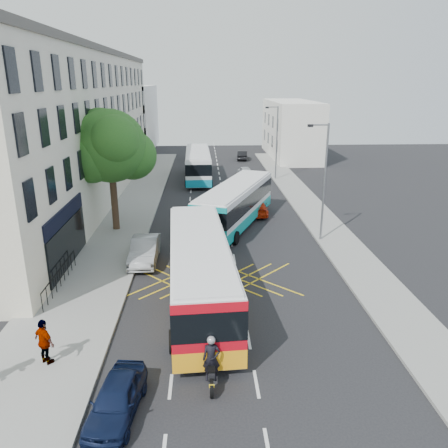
{
  "coord_description": "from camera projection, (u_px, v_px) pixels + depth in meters",
  "views": [
    {
      "loc": [
        -1.85,
        -16.54,
        10.79
      ],
      "look_at": [
        -0.63,
        9.48,
        2.2
      ],
      "focal_mm": 35.0,
      "sensor_mm": 36.0,
      "label": 1
    }
  ],
  "objects": [
    {
      "name": "parked_car_blue",
      "position": [
        116.0,
        399.0,
        14.64
      ],
      "size": [
        1.9,
        3.81,
        1.25
      ],
      "primitive_type": "imported",
      "rotation": [
        0.0,
        0.0,
        -0.12
      ],
      "color": "black",
      "rests_on": "ground"
    },
    {
      "name": "distant_car_dark",
      "position": [
        242.0,
        155.0,
        62.26
      ],
      "size": [
        1.78,
        3.98,
        1.27
      ],
      "primitive_type": "imported",
      "rotation": [
        0.0,
        0.0,
        3.03
      ],
      "color": "black",
      "rests_on": "ground"
    },
    {
      "name": "motorbike",
      "position": [
        211.0,
        361.0,
        16.1
      ],
      "size": [
        0.67,
        2.25,
        2.0
      ],
      "rotation": [
        0.0,
        0.0,
        -0.01
      ],
      "color": "black",
      "rests_on": "ground"
    },
    {
      "name": "lamp_far",
      "position": [
        276.0,
        139.0,
        48.34
      ],
      "size": [
        1.45,
        0.15,
        8.0
      ],
      "color": "slate",
      "rests_on": "pavement_right"
    },
    {
      "name": "bus_far",
      "position": [
        198.0,
        164.0,
        49.5
      ],
      "size": [
        3.1,
        11.71,
        3.28
      ],
      "rotation": [
        0.0,
        0.0,
        0.02
      ],
      "color": "silver",
      "rests_on": "ground"
    },
    {
      "name": "lamp_near",
      "position": [
        323.0,
        177.0,
        29.37
      ],
      "size": [
        1.45,
        0.15,
        8.0
      ],
      "color": "slate",
      "rests_on": "pavement_right"
    },
    {
      "name": "parked_car_silver",
      "position": [
        145.0,
        250.0,
        27.12
      ],
      "size": [
        1.6,
        4.57,
        1.5
      ],
      "primitive_type": "imported",
      "rotation": [
        0.0,
        0.0,
        0.0
      ],
      "color": "#999CA0",
      "rests_on": "ground"
    },
    {
      "name": "terrace_far",
      "position": [
        126.0,
        119.0,
        69.14
      ],
      "size": [
        8.0,
        20.0,
        10.0
      ],
      "primitive_type": "cube",
      "color": "silver",
      "rests_on": "ground"
    },
    {
      "name": "pavement_right",
      "position": [
        326.0,
        226.0,
        33.69
      ],
      "size": [
        3.0,
        70.0,
        0.15
      ],
      "primitive_type": "cube",
      "color": "gray",
      "rests_on": "ground"
    },
    {
      "name": "bus_near",
      "position": [
        200.0,
        271.0,
        21.64
      ],
      "size": [
        3.66,
        12.38,
        3.44
      ],
      "rotation": [
        0.0,
        0.0,
        0.07
      ],
      "color": "silver",
      "rests_on": "ground"
    },
    {
      "name": "red_hatchback",
      "position": [
        257.0,
        207.0,
        36.83
      ],
      "size": [
        1.82,
        4.1,
        1.17
      ],
      "primitive_type": "imported",
      "rotation": [
        0.0,
        0.0,
        3.1
      ],
      "color": "red",
      "rests_on": "ground"
    },
    {
      "name": "railings",
      "position": [
        60.0,
        277.0,
        23.52
      ],
      "size": [
        0.08,
        5.6,
        1.14
      ],
      "primitive_type": null,
      "color": "black",
      "rests_on": "pavement_left"
    },
    {
      "name": "building_right",
      "position": [
        291.0,
        129.0,
        63.93
      ],
      "size": [
        6.0,
        18.0,
        8.0
      ],
      "primitive_type": "cube",
      "color": "silver",
      "rests_on": "ground"
    },
    {
      "name": "bus_mid",
      "position": [
        235.0,
        204.0,
        33.53
      ],
      "size": [
        6.96,
        11.8,
        3.28
      ],
      "rotation": [
        0.0,
        0.0,
        -0.39
      ],
      "color": "silver",
      "rests_on": "ground"
    },
    {
      "name": "terrace_main",
      "position": [
        70.0,
        127.0,
        39.65
      ],
      "size": [
        8.3,
        45.0,
        13.5
      ],
      "color": "beige",
      "rests_on": "ground"
    },
    {
      "name": "distant_car_grey",
      "position": [
        196.0,
        155.0,
        61.89
      ],
      "size": [
        2.75,
        4.99,
        1.32
      ],
      "primitive_type": "imported",
      "rotation": [
        0.0,
        0.0,
        -0.12
      ],
      "color": "#3E3F45",
      "rests_on": "ground"
    },
    {
      "name": "street_tree",
      "position": [
        110.0,
        147.0,
        31.0
      ],
      "size": [
        6.3,
        5.7,
        8.8
      ],
      "color": "#382619",
      "rests_on": "pavement_left"
    },
    {
      "name": "ground",
      "position": [
        248.0,
        339.0,
        19.15
      ],
      "size": [
        120.0,
        120.0,
        0.0
      ],
      "primitive_type": "plane",
      "color": "black",
      "rests_on": "ground"
    },
    {
      "name": "pavement_left",
      "position": [
        117.0,
        229.0,
        32.98
      ],
      "size": [
        5.0,
        70.0,
        0.15
      ],
      "primitive_type": "cube",
      "color": "gray",
      "rests_on": "ground"
    },
    {
      "name": "pedestrian_far",
      "position": [
        45.0,
        342.0,
        16.98
      ],
      "size": [
        1.18,
        1.04,
        1.91
      ],
      "primitive_type": "imported",
      "rotation": [
        0.0,
        0.0,
        2.5
      ],
      "color": "gray",
      "rests_on": "pavement_left"
    },
    {
      "name": "distant_car_silver",
      "position": [
        245.0,
        171.0,
        51.39
      ],
      "size": [
        1.71,
        3.66,
        1.21
      ],
      "primitive_type": "imported",
      "rotation": [
        0.0,
        0.0,
        3.22
      ],
      "color": "#B2B5BA",
      "rests_on": "ground"
    }
  ]
}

